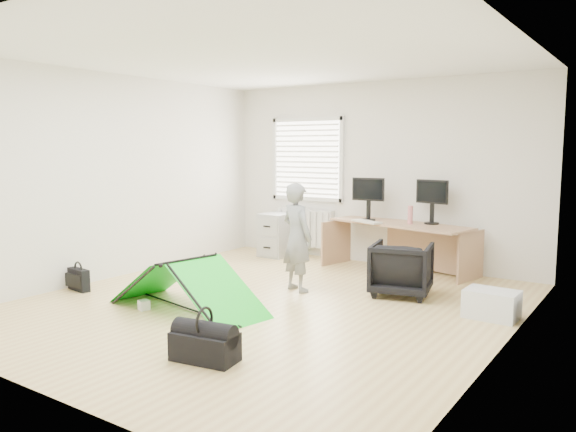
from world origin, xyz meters
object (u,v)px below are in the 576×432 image
Objects in this scene: filing_cabinet at (278,234)px; duffel_bag at (205,347)px; laptop_bag at (79,280)px; desk at (399,247)px; person at (297,237)px; monitor_left at (369,205)px; kite at (187,285)px; office_chair at (401,269)px; monitor_right at (432,208)px; storage_crate at (492,304)px; thermos at (410,215)px.

duffel_bag is (2.11, -4.04, -0.23)m from filing_cabinet.
filing_cabinet is 1.93× the size of laptop_bag.
person is (-0.60, -1.69, 0.31)m from desk.
monitor_left is 3.16m from kite.
laptop_bag is at bearing 18.07° from office_chair.
laptop_bag is at bearing 154.57° from duffel_bag.
desk is 0.74m from monitor_left.
monitor_right is 0.26× the size of kite.
desk is 1.15× the size of kite.
monitor_right is 0.90× the size of storage_crate.
kite is at bearing 130.56° from duffel_bag.
monitor_right is 0.31m from thermos.
person is 2.32m from storage_crate.
storage_crate is at bearing -44.76° from thermos.
person is (-1.13, -0.52, 0.34)m from office_chair.
monitor_left is 0.87× the size of duffel_bag.
thermos is at bearing -138.28° from monitor_right.
person is 0.74× the size of kite.
monitor_right is 1.30× the size of laptop_bag.
filing_cabinet is 2.88m from office_chair.
office_chair is 0.39× the size of kite.
desk is at bearing -78.48° from office_chair.
desk is 5.68× the size of laptop_bag.
monitor_left is at bearing 88.11° from duffel_bag.
kite is at bearing -96.99° from desk.
desk is 2.24m from storage_crate.
office_chair is 1.29m from person.
storage_crate is (1.24, -1.63, -0.77)m from monitor_right.
storage_crate is 4.77m from laptop_bag.
office_chair is (0.53, -1.17, -0.03)m from desk.
filing_cabinet is at bearing -167.77° from monitor_right.
duffel_bag is (0.50, -4.01, -0.80)m from monitor_left.
office_chair is 1.28× the size of duffel_bag.
desk is 3.76× the size of duffel_bag.
filing_cabinet is at bearing 108.58° from duffel_bag.
office_chair is (1.00, -1.16, -0.60)m from monitor_left.
monitor_left is 0.68× the size of office_chair.
storage_crate is at bearing 28.67° from laptop_bag.
monitor_right is at bearing 53.79° from laptop_bag.
filing_cabinet is at bearing -29.90° from person.
thermos is 3.32m from kite.
person reaches higher than storage_crate.
monitor_left reaches higher than monitor_right.
duffel_bag is (-0.14, -3.99, -0.70)m from thermos.
thermos is 4.39m from laptop_bag.
monitor_left is at bearing -0.88° from filing_cabinet.
monitor_right is at bearing -97.97° from office_chair.
monitor_left is 1.01× the size of monitor_right.
storage_crate is (3.74, -1.53, -0.20)m from filing_cabinet.
desk reaches higher than office_chair.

